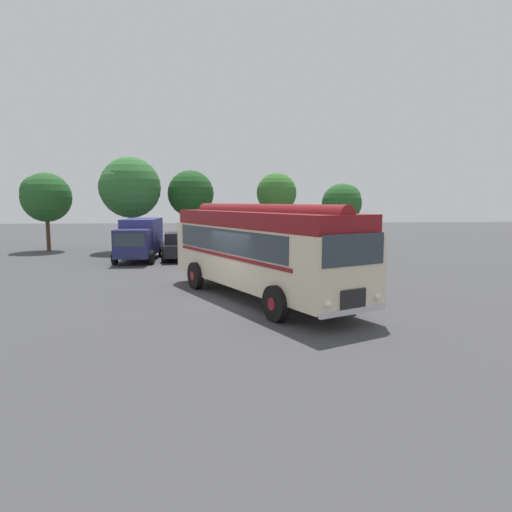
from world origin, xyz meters
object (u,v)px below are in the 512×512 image
at_px(car_mid_right, 273,244).
at_px(car_near_left, 177,246).
at_px(vintage_bus, 259,248).
at_px(box_van, 140,238).
at_px(car_far_right, 311,244).
at_px(car_mid_left, 224,246).

bearing_deg(car_mid_right, car_near_left, -171.76).
xyz_separation_m(vintage_bus, box_van, (-6.35, 11.72, -0.53)).
relative_size(car_far_right, box_van, 0.74).
relative_size(car_near_left, car_far_right, 1.02).
height_order(car_mid_right, box_van, box_van).
relative_size(vintage_bus, car_near_left, 2.32).
relative_size(car_mid_left, box_van, 0.76).
height_order(vintage_bus, car_near_left, vintage_bus).
bearing_deg(car_far_right, box_van, -175.79).
xyz_separation_m(car_mid_left, box_van, (-5.10, 0.30, 0.52)).
bearing_deg(box_van, car_near_left, -1.59).
bearing_deg(car_near_left, car_far_right, 5.74).
bearing_deg(vintage_bus, car_near_left, 109.34).
height_order(car_far_right, box_van, box_van).
xyz_separation_m(vintage_bus, car_far_right, (4.40, 12.51, -1.05)).
relative_size(car_near_left, car_mid_left, 0.99).
distance_m(car_mid_right, box_van, 8.35).
height_order(car_mid_right, car_far_right, same).
bearing_deg(car_mid_right, vintage_bus, -98.86).
bearing_deg(car_mid_left, car_near_left, 175.30).
height_order(vintage_bus, box_van, vintage_bus).
distance_m(vintage_bus, car_near_left, 12.40).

